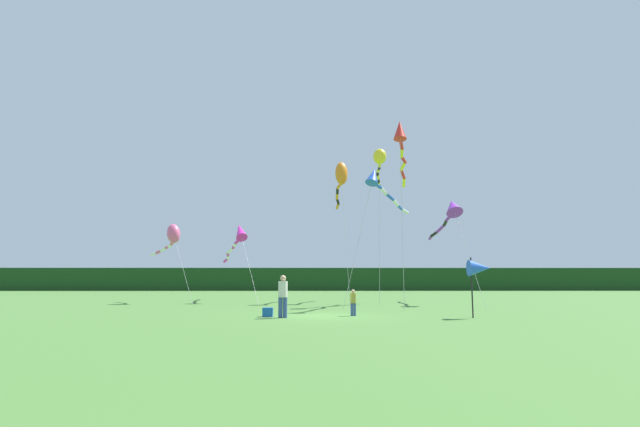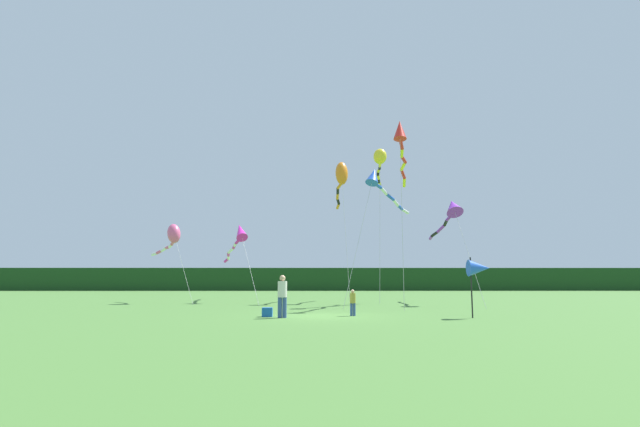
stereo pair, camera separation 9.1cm
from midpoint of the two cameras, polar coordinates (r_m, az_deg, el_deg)
The scene contains 13 objects.
ground_plane at distance 21.72m, azimuth 0.25°, elevation -11.88°, with size 120.00×120.00×0.00m, color #477533.
distant_treeline at distance 66.66m, azimuth -0.23°, elevation -7.69°, with size 108.00×2.79×3.01m, color #193D19.
person_adult at distance 20.68m, azimuth -4.30°, elevation -9.35°, with size 0.39×0.39×1.76m.
person_child at distance 21.74m, azimuth 3.97°, elevation -10.18°, with size 0.25×0.25×1.14m.
cooler_box at distance 21.34m, azimuth -6.05°, elevation -11.40°, with size 0.43×0.37×0.39m, color #1959B2.
banner_flag_pole at distance 21.59m, azimuth 18.19°, elevation -6.12°, with size 0.90×0.70×2.50m.
kite_purple at distance 32.91m, azimuth 15.16°, elevation 0.36°, with size 1.17×9.73×6.94m.
kite_orange at distance 34.78m, azimuth 2.57°, elevation 4.29°, with size 0.95×8.36×9.91m.
kite_yellow at distance 36.46m, azimuth 7.08°, elevation 6.17°, with size 1.22×7.25×11.11m.
kite_rainbow at distance 34.50m, azimuth -16.75°, elevation -2.46°, with size 4.24×4.55×5.43m.
kite_magenta at distance 35.06m, azimuth -9.44°, elevation -2.59°, with size 4.05×9.95×5.67m.
kite_red at distance 29.66m, azimuth 9.51°, elevation 8.37°, with size 1.91×8.53×10.76m.
kite_blue at distance 30.86m, azimuth 6.85°, elevation 3.71°, with size 5.07×7.29×8.57m.
Camera 2 is at (-0.22, -21.66, 1.63)m, focal length 27.38 mm.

